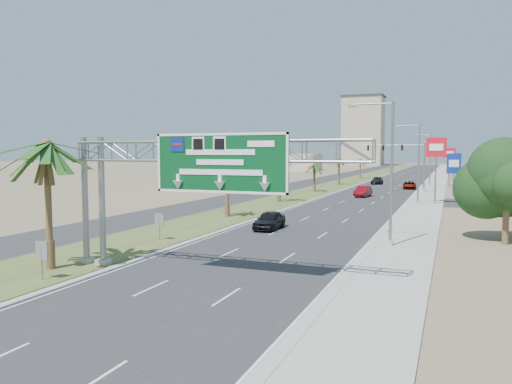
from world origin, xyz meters
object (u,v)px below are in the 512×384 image
object	(u,v)px
car_right_lane	(409,185)
signal_mast	(411,163)
car_mid_lane	(363,191)
palm_near	(46,145)
car_far	(377,181)
car_left_lane	(269,220)
pole_sign_red_near	(436,151)
pole_sign_red_far	(450,156)
pole_sign_blue	(454,165)
sign_gantry	(197,162)

from	to	relation	value
car_right_lane	signal_mast	bearing A→B (deg)	-89.22
signal_mast	car_mid_lane	distance (m)	13.40
palm_near	car_far	world-z (taller)	palm_near
signal_mast	car_mid_lane	bearing A→B (deg)	-117.38
car_left_lane	pole_sign_red_near	size ratio (longest dim) A/B	0.53
car_right_lane	palm_near	bearing A→B (deg)	-105.74
palm_near	pole_sign_red_far	xyz separation A→B (m)	(20.13, 80.88, -1.02)
car_mid_lane	car_far	xyz separation A→B (m)	(-2.10, 30.19, -0.07)
car_left_lane	pole_sign_blue	world-z (taller)	pole_sign_blue
car_far	pole_sign_red_near	bearing A→B (deg)	-71.19
signal_mast	sign_gantry	bearing A→B (deg)	-95.74
car_far	pole_sign_blue	xyz separation A→B (m)	(14.43, -24.97, 3.98)
palm_near	signal_mast	bearing A→B (deg)	77.34
car_far	pole_sign_red_near	xyz separation A→B (m)	(12.27, -37.56, 5.98)
car_mid_lane	pole_sign_blue	xyz separation A→B (m)	(12.33, 5.22, 3.91)
car_far	pole_sign_red_near	world-z (taller)	pole_sign_red_near
pole_sign_blue	car_mid_lane	bearing A→B (deg)	-157.05
car_right_lane	pole_sign_red_near	distance (m)	27.48
pole_sign_red_near	pole_sign_blue	xyz separation A→B (m)	(2.16, 12.59, -2.00)
pole_sign_red_near	car_left_lane	bearing A→B (deg)	-114.83
signal_mast	car_far	distance (m)	20.88
car_left_lane	car_far	size ratio (longest dim) A/B	0.92
car_mid_lane	car_left_lane	bearing A→B (deg)	-88.62
pole_sign_red_far	pole_sign_blue	bearing A→B (deg)	-88.26
car_left_lane	car_far	xyz separation A→B (m)	(0.16, 64.44, -0.06)
palm_near	signal_mast	distance (m)	65.60
car_mid_lane	sign_gantry	bearing A→B (deg)	-85.24
car_left_lane	sign_gantry	bearing A→B (deg)	-84.96
sign_gantry	car_left_lane	xyz separation A→B (m)	(-1.90, 16.46, -5.28)
pole_sign_blue	sign_gantry	bearing A→B (deg)	-102.79
pole_sign_red_near	pole_sign_red_far	xyz separation A→B (m)	(1.46, 35.62, -0.79)
pole_sign_red_near	pole_sign_red_far	distance (m)	35.66
car_mid_lane	pole_sign_red_far	xyz separation A→B (m)	(11.63, 28.26, 5.12)
palm_near	signal_mast	xyz separation A→B (m)	(14.37, 63.97, -2.08)
pole_sign_red_near	pole_sign_blue	distance (m)	12.93
palm_near	car_mid_lane	bearing A→B (deg)	80.83
car_right_lane	car_far	size ratio (longest dim) A/B	0.97
pole_sign_blue	pole_sign_red_far	world-z (taller)	pole_sign_red_far
car_left_lane	car_mid_lane	xyz separation A→B (m)	(2.26, 34.25, 0.02)
sign_gantry	signal_mast	distance (m)	62.37
car_far	car_mid_lane	bearing A→B (deg)	-85.30
sign_gantry	pole_sign_red_near	world-z (taller)	pole_sign_red_near
car_far	palm_near	bearing A→B (deg)	-93.70
car_left_lane	car_far	bearing A→B (deg)	88.30
car_far	pole_sign_red_near	distance (m)	39.96
pole_sign_red_near	palm_near	bearing A→B (deg)	-112.41
car_mid_lane	pole_sign_red_far	distance (m)	30.98
car_right_lane	pole_sign_blue	world-z (taller)	pole_sign_blue
car_far	pole_sign_red_near	size ratio (longest dim) A/B	0.58
car_far	car_left_lane	bearing A→B (deg)	-89.43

